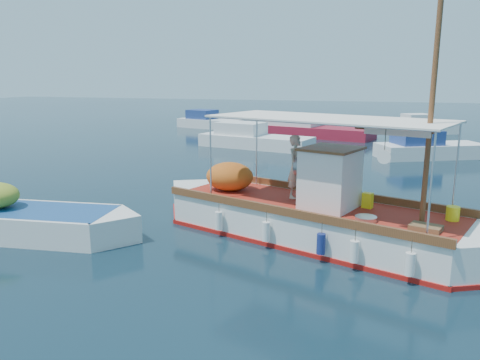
% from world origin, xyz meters
% --- Properties ---
extents(ground, '(160.00, 160.00, 0.00)m').
position_xyz_m(ground, '(0.00, 0.00, 0.00)').
color(ground, black).
rests_on(ground, ground).
extents(fishing_caique, '(10.17, 5.31, 6.55)m').
position_xyz_m(fishing_caique, '(0.63, -0.28, 0.58)').
color(fishing_caique, white).
rests_on(fishing_caique, ground).
extents(dinghy, '(7.10, 2.61, 1.74)m').
position_xyz_m(dinghy, '(-7.28, -2.58, 0.37)').
color(dinghy, white).
rests_on(dinghy, ground).
extents(bg_boat_nw, '(7.73, 3.89, 1.80)m').
position_xyz_m(bg_boat_nw, '(-5.71, 16.14, 0.49)').
color(bg_boat_nw, silver).
rests_on(bg_boat_nw, ground).
extents(bg_boat_n, '(9.83, 5.14, 1.80)m').
position_xyz_m(bg_boat_n, '(-3.24, 23.09, 0.49)').
color(bg_boat_n, maroon).
rests_on(bg_boat_n, ground).
extents(bg_boat_ne, '(6.31, 4.64, 1.80)m').
position_xyz_m(bg_boat_ne, '(4.89, 15.23, 0.49)').
color(bg_boat_ne, silver).
rests_on(bg_boat_ne, ground).
extents(bg_boat_far_w, '(6.31, 3.86, 1.80)m').
position_xyz_m(bg_boat_far_w, '(-12.87, 26.70, 0.49)').
color(bg_boat_far_w, silver).
rests_on(bg_boat_far_w, ground).
extents(bg_boat_far_n, '(5.35, 4.04, 1.80)m').
position_xyz_m(bg_boat_far_n, '(5.41, 27.67, 0.49)').
color(bg_boat_far_n, silver).
rests_on(bg_boat_far_n, ground).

